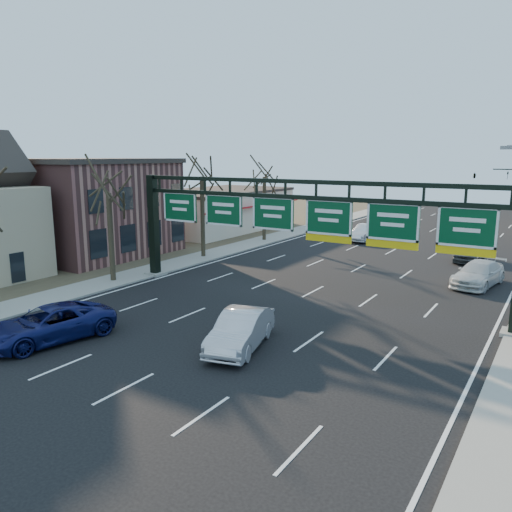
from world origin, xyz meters
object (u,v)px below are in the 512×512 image
Objects in this scene: car_white_wagon at (478,274)px; car_blue_suv at (49,324)px; sign_gantry at (302,223)px; car_silver_sedan at (241,330)px.

car_blue_suv is at bearing -115.28° from car_white_wagon.
sign_gantry reaches higher than car_blue_suv.
car_silver_sedan is 0.92× the size of car_white_wagon.
car_blue_suv is 1.16× the size of car_silver_sedan.
car_white_wagon is at bearing 47.72° from sign_gantry.
sign_gantry is 13.16m from car_white_wagon.
sign_gantry is 4.17× the size of car_blue_suv.
car_blue_suv is 1.07× the size of car_white_wagon.
car_blue_suv is (-6.79, -12.39, -3.81)m from sign_gantry.
car_blue_suv is at bearing -167.98° from car_silver_sedan.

